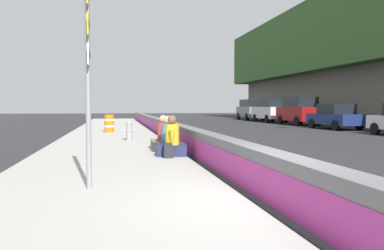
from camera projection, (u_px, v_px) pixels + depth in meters
The scene contains 14 objects.
ground_plane at pixel (280, 210), 5.96m from camera, with size 160.00×160.00×0.00m, color #2B2B2D.
sidewalk_strip at pixel (101, 214), 5.45m from camera, with size 80.00×4.40×0.14m, color #A8A59E.
jersey_barrier at pixel (280, 182), 5.94m from camera, with size 76.00×0.45×0.85m.
route_sign_post at pixel (88, 67), 6.72m from camera, with size 0.44×0.09×3.60m.
fire_hydrant at pixel (129, 130), 16.32m from camera, with size 0.26×0.46×0.88m.
seated_person_foreground at pixel (172, 143), 11.35m from camera, with size 0.82×0.93×1.16m.
seated_person_middle at pixel (168, 141), 12.26m from camera, with size 0.89×0.97×1.12m.
seated_person_rear at pixel (163, 138), 13.25m from camera, with size 0.72×0.82×1.12m.
backpack at pixel (168, 151), 10.86m from camera, with size 0.32×0.28×0.40m.
construction_barrel at pixel (109, 123), 21.36m from camera, with size 0.54×0.54×0.95m.
parked_car_fourth at pixel (335, 116), 26.45m from camera, with size 4.55×2.05×1.71m.
parked_car_midline at pixel (299, 111), 32.15m from camera, with size 4.81×2.09×2.28m.
parked_car_far at pixel (270, 110), 37.87m from camera, with size 4.82×2.11×2.28m.
parked_car_farther at pixel (251, 109), 43.61m from camera, with size 4.83×2.12×2.28m.
Camera 1 is at (-5.53, 2.44, 1.57)m, focal length 36.85 mm.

